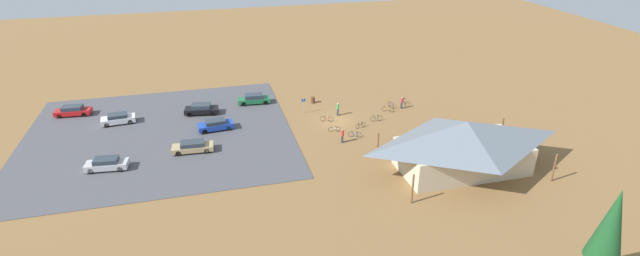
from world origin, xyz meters
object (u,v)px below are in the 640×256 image
(car_silver_mid_lot, at_px, (107,164))
(lot_sign, at_px, (303,104))
(car_green_end_stall, at_px, (254,99))
(pine_midwest, at_px, (611,225))
(car_blue_by_curb, at_px, (216,125))
(bicycle_white_yard_center, at_px, (334,129))
(car_black_front_row, at_px, (201,109))
(bicycle_silver_yard_left, at_px, (405,101))
(bicycle_black_edge_north, at_px, (361,125))
(trash_bin, at_px, (313,100))
(bicycle_blue_by_bin, at_px, (355,135))
(visitor_at_bikes, at_px, (342,135))
(car_red_far_end, at_px, (73,111))
(bicycle_teal_edge_south, at_px, (376,118))
(bicycle_purple_front_row, at_px, (391,105))
(car_tan_inner_stall, at_px, (193,147))
(visitor_crossing_yard, at_px, (402,102))
(bike_pavilion, at_px, (464,143))
(visitor_by_pavilion, at_px, (338,109))
(car_white_aisle_side, at_px, (118,119))
(bicycle_yellow_lone_east, at_px, (388,109))
(bicycle_red_yard_right, at_px, (327,119))

(car_silver_mid_lot, bearing_deg, lot_sign, -158.13)
(lot_sign, distance_m, car_green_end_stall, 8.03)
(lot_sign, bearing_deg, car_silver_mid_lot, 21.87)
(pine_midwest, xyz_separation_m, car_blue_by_curb, (26.35, -34.59, -4.59))
(lot_sign, distance_m, bicycle_white_yard_center, 7.30)
(lot_sign, relative_size, car_black_front_row, 0.47)
(bicycle_silver_yard_left, bearing_deg, bicycle_black_edge_north, 34.36)
(car_black_front_row, bearing_deg, trash_bin, -179.65)
(bicycle_blue_by_bin, distance_m, visitor_at_bikes, 2.24)
(bicycle_black_edge_north, bearing_deg, car_silver_mid_lot, 5.99)
(bicycle_blue_by_bin, relative_size, car_red_far_end, 0.33)
(bicycle_teal_edge_south, bearing_deg, bicycle_silver_yard_left, -142.99)
(bicycle_black_edge_north, relative_size, car_silver_mid_lot, 0.34)
(lot_sign, bearing_deg, bicycle_purple_front_row, 174.43)
(car_red_far_end, height_order, car_tan_inner_stall, car_red_far_end)
(bicycle_black_edge_north, distance_m, visitor_at_bikes, 4.93)
(bicycle_black_edge_north, distance_m, bicycle_purple_front_row, 8.29)
(car_green_end_stall, relative_size, visitor_crossing_yard, 2.68)
(bike_pavilion, height_order, bicycle_teal_edge_south, bike_pavilion)
(lot_sign, xyz_separation_m, car_green_end_stall, (6.18, -5.08, -0.67))
(bicycle_purple_front_row, relative_size, car_black_front_row, 0.37)
(car_tan_inner_stall, xyz_separation_m, visitor_by_pavilion, (-19.36, -5.85, 0.28))
(car_white_aisle_side, bearing_deg, visitor_by_pavilion, 170.80)
(car_blue_by_curb, bearing_deg, bicycle_white_yard_center, 163.56)
(pine_midwest, distance_m, car_green_end_stall, 47.07)
(trash_bin, distance_m, bicycle_white_yard_center, 10.04)
(bicycle_yellow_lone_east, relative_size, car_black_front_row, 0.31)
(car_tan_inner_stall, bearing_deg, bicycle_black_edge_north, -176.46)
(bicycle_black_edge_north, bearing_deg, bicycle_white_yard_center, 4.50)
(bicycle_black_edge_north, height_order, visitor_at_bikes, visitor_at_bikes)
(trash_bin, relative_size, car_blue_by_curb, 0.20)
(bicycle_black_edge_north, xyz_separation_m, car_white_aisle_side, (30.45, -9.20, 0.37))
(lot_sign, bearing_deg, bike_pavilion, 124.38)
(bicycle_yellow_lone_east, height_order, bicycle_silver_yard_left, bicycle_silver_yard_left)
(car_red_far_end, bearing_deg, bicycle_silver_yard_left, 170.58)
(bicycle_silver_yard_left, height_order, bicycle_teal_edge_south, bicycle_silver_yard_left)
(car_green_end_stall, height_order, car_white_aisle_side, car_green_end_stall)
(bicycle_black_edge_north, bearing_deg, trash_bin, -67.86)
(visitor_by_pavilion, bearing_deg, bicycle_silver_yard_left, -172.02)
(lot_sign, distance_m, bicycle_blue_by_bin, 10.10)
(trash_bin, relative_size, bicycle_teal_edge_south, 0.53)
(bicycle_red_yard_right, bearing_deg, car_blue_by_curb, -4.26)
(bicycle_white_yard_center, bearing_deg, trash_bin, -87.97)
(bicycle_purple_front_row, bearing_deg, bicycle_teal_edge_south, 46.34)
(bicycle_teal_edge_south, relative_size, car_white_aisle_side, 0.39)
(bicycle_white_yard_center, height_order, visitor_at_bikes, visitor_at_bikes)
(bicycle_silver_yard_left, relative_size, bicycle_blue_by_bin, 1.08)
(car_red_far_end, distance_m, car_black_front_row, 17.45)
(bicycle_teal_edge_south, xyz_separation_m, visitor_crossing_yard, (-5.01, -3.20, 0.53))
(bicycle_yellow_lone_east, bearing_deg, bicycle_blue_by_bin, 42.76)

